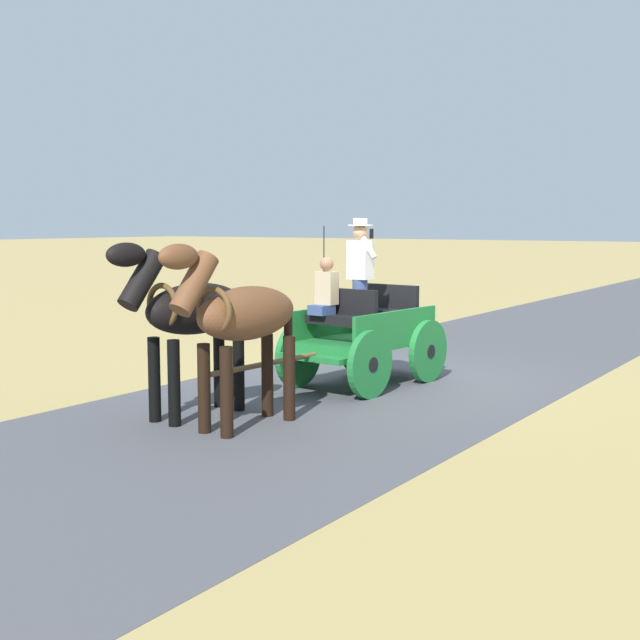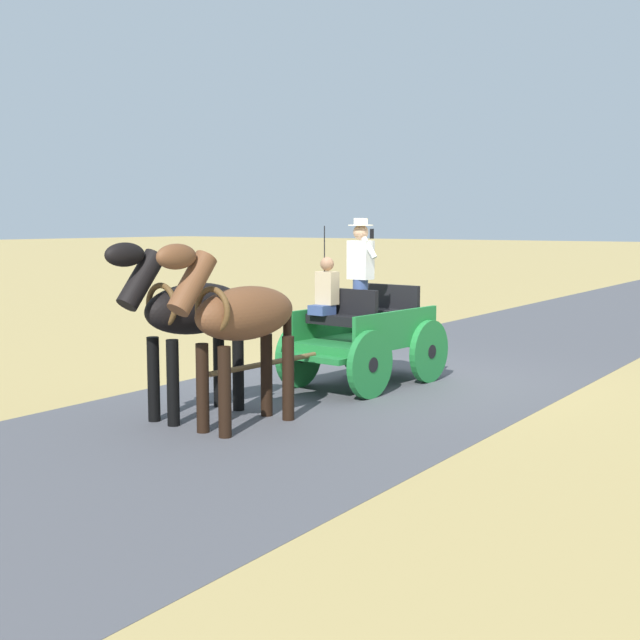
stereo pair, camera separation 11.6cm
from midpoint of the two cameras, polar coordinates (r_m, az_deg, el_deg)
name	(u,v)px [view 2 (the right image)]	position (r m, az deg, el deg)	size (l,w,h in m)	color
ground_plane	(393,380)	(13.13, 5.27, -4.08)	(200.00, 200.00, 0.00)	tan
road_surface	(393,380)	(13.13, 5.27, -4.06)	(5.26, 160.00, 0.01)	#4C4C51
horse_drawn_carriage	(362,332)	(12.51, 3.15, -0.80)	(1.60, 4.52, 2.50)	#1E7233
horse_near_side	(239,318)	(9.87, -5.18, 0.15)	(0.68, 2.14, 2.21)	brown
horse_off_side	(189,313)	(10.50, -8.59, 0.49)	(0.71, 2.14, 2.21)	black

